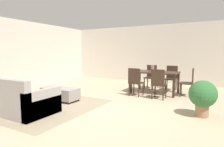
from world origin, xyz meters
The scene contains 14 objects.
ground_plane centered at (0.00, 0.00, 0.00)m, with size 10.80×10.80×0.00m, color tan.
wall_back centered at (0.00, 5.00, 1.35)m, with size 9.00×0.12×2.70m, color beige.
wall_left centered at (-4.50, 0.50, 1.35)m, with size 0.12×11.00×2.70m, color beige.
area_rug centered at (-1.69, -0.48, 0.00)m, with size 3.00×2.80×0.01m, color gray.
couch centered at (-1.80, -1.17, 0.28)m, with size 2.06×1.00×0.86m.
ottoman_table centered at (-1.57, 0.16, 0.22)m, with size 1.13×0.51×0.38m.
dining_table centered at (0.59, 2.56, 0.67)m, with size 1.57×0.95×0.76m.
dining_chair_near_left centered at (0.17, 1.76, 0.52)m, with size 0.43×0.43×0.92m.
dining_chair_near_right centered at (0.94, 1.71, 0.52)m, with size 0.40×0.40×0.92m.
dining_chair_far_left centered at (0.18, 3.41, 0.52)m, with size 0.42×0.42×0.92m.
dining_chair_far_right centered at (0.98, 3.40, 0.52)m, with size 0.42×0.42×0.92m.
dining_chair_head_east centered at (1.72, 2.55, 0.52)m, with size 0.43×0.43×0.92m.
vase_centerpiece centered at (0.50, 2.53, 0.87)m, with size 0.12×0.12×0.23m, color #B26659.
potted_plant centered at (2.22, 0.59, 0.48)m, with size 0.60×0.60×0.81m.
Camera 1 is at (2.45, -4.01, 1.42)m, focal length 30.86 mm.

